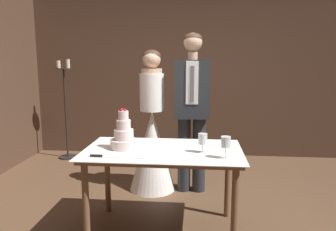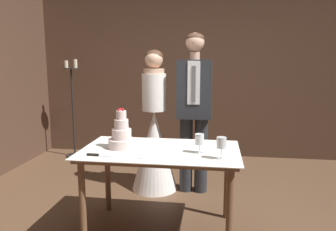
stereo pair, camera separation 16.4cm
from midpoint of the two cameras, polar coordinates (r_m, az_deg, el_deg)
The scene contains 10 objects.
ground_plane at distance 3.19m, azimuth 0.79°, elevation -19.13°, with size 40.00×40.00×0.00m, color brown.
wall_back at distance 5.30m, azimuth 3.02°, elevation 7.53°, with size 5.29×0.12×2.68m, color #513828.
cake_table at distance 2.92m, azimuth -2.52°, elevation -7.58°, with size 1.38×0.83×0.76m.
tiered_cake at distance 2.93m, azimuth -9.31°, elevation -3.63°, with size 0.24×0.24×0.36m.
cake_knife at distance 2.72m, azimuth -12.29°, elevation -7.01°, with size 0.46×0.04×0.02m.
wine_glass_near at distance 2.78m, azimuth 4.39°, elevation -4.27°, with size 0.08×0.08×0.16m.
wine_glass_middle at distance 2.63m, azimuth 8.25°, elevation -4.79°, with size 0.08×0.08×0.18m.
bride at distance 3.87m, azimuth -3.98°, elevation -4.24°, with size 0.54×0.54×1.65m.
groom at distance 3.75m, azimuth 2.96°, elevation 1.75°, with size 0.39×0.25×1.83m.
candle_stand at distance 5.37m, azimuth -18.20°, elevation 0.32°, with size 0.28×0.28×1.55m.
Camera 1 is at (0.14, -2.80, 1.54)m, focal length 35.00 mm.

